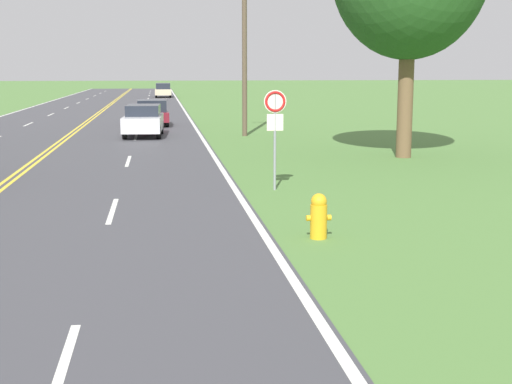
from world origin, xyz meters
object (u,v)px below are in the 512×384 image
fire_hydrant (319,216)px  traffic_sign (275,115)px  car_maroon_hatchback_mid_far (152,112)px  car_champagne_van_receding (163,90)px  car_silver_sedan_mid_near (143,120)px

fire_hydrant → traffic_sign: (0.06, 5.60, 1.58)m
fire_hydrant → car_maroon_hatchback_mid_far: 28.36m
fire_hydrant → car_champagne_van_receding: bearing=92.0°
fire_hydrant → traffic_sign: bearing=89.4°
traffic_sign → car_maroon_hatchback_mid_far: (-3.46, 22.55, -1.23)m
car_silver_sedan_mid_near → car_champagne_van_receding: (1.30, 48.18, 0.06)m
fire_hydrant → car_silver_sedan_mid_near: car_silver_sedan_mid_near is taller
traffic_sign → car_champagne_van_receding: (-2.49, 64.29, -1.17)m
fire_hydrant → car_champagne_van_receding: size_ratio=0.18×
car_silver_sedan_mid_near → car_maroon_hatchback_mid_far: 6.45m
car_maroon_hatchback_mid_far → car_champagne_van_receding: 41.75m
traffic_sign → car_champagne_van_receding: bearing=92.2°
car_silver_sedan_mid_near → car_maroon_hatchback_mid_far: (0.34, 6.44, 0.00)m
car_silver_sedan_mid_near → car_maroon_hatchback_mid_far: size_ratio=1.24×
traffic_sign → car_champagne_van_receding: size_ratio=0.55×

